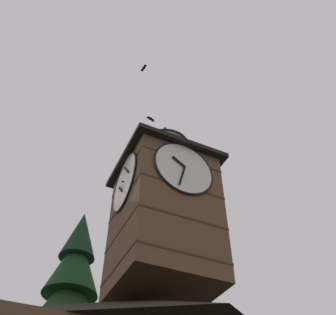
% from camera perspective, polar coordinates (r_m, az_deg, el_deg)
% --- Properties ---
extents(clock_tower, '(4.83, 4.83, 10.12)m').
position_cam_1_polar(clock_tower, '(18.26, -0.58, -7.65)').
color(clock_tower, brown).
rests_on(clock_tower, building_main).
extents(flying_bird_high, '(0.21, 0.56, 0.11)m').
position_cam_1_polar(flying_bird_high, '(24.32, -3.67, 13.24)').
color(flying_bird_high, black).
extents(flying_bird_low, '(0.63, 0.34, 0.15)m').
position_cam_1_polar(flying_bird_low, '(26.92, -2.65, 5.82)').
color(flying_bird_low, black).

